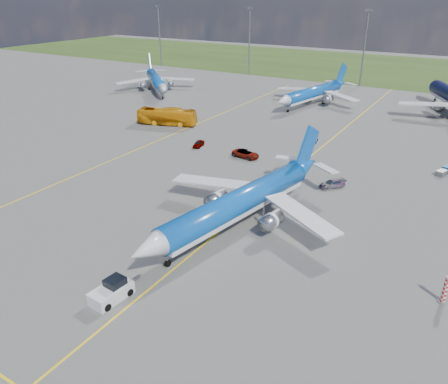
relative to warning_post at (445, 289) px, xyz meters
The scene contains 15 objects.
ground 27.24m from the warning_post, 162.90° to the right, with size 400.00×400.00×0.00m, color #575754.
grass_strip 144.37m from the warning_post, 100.38° to the left, with size 400.00×80.00×0.01m, color #2D4719.
taxiway_lines 32.52m from the warning_post, 142.66° to the left, with size 60.25×160.00×0.02m.
floodlight_masts 103.84m from the warning_post, 98.91° to the left, with size 202.20×0.50×22.70m.
warning_post is the anchor object (origin of this frame).
bg_jet_nw 107.34m from the warning_post, 143.95° to the left, with size 26.07×34.21×8.96m, color #0C50AF, non-canonical shape.
bg_jet_nnw 81.64m from the warning_post, 119.50° to the left, with size 26.06×34.21×8.96m, color #0C50AF, non-canonical shape.
main_airliner 24.89m from the warning_post, behind, with size 28.19×36.99×9.69m, color #0C50AF, non-canonical shape.
pushback_tug 32.57m from the warning_post, 149.98° to the right, with size 2.60×6.09×2.03m.
apron_bus 71.10m from the warning_post, 149.94° to the left, with size 3.15×13.47×3.75m, color orange.
service_car_a 53.71m from the warning_post, 150.53° to the left, with size 1.43×3.55×1.21m, color #999999.
service_car_b 44.32m from the warning_post, 144.32° to the left, with size 2.38×5.16×1.43m, color #999999.
service_car_c 27.86m from the warning_post, 130.74° to the left, with size 1.68×4.12×1.20m, color #999999.
baggage_tug_c 48.88m from the warning_post, 125.67° to the left, with size 2.32×5.55×1.21m.
baggage_tug_e 36.80m from the warning_post, 95.76° to the left, with size 2.78×4.90×1.07m.
Camera 1 is at (25.29, -32.54, 27.83)m, focal length 35.00 mm.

